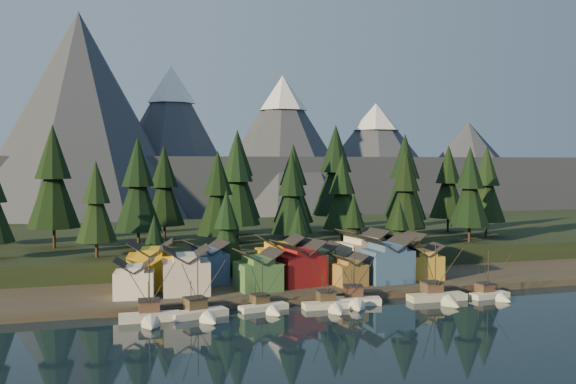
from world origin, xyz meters
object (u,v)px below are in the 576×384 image
object	(u,v)px
boat_6	(493,288)
house_front_0	(134,277)
boat_0	(150,309)
boat_5	(440,290)
boat_1	(202,305)
house_front_1	(186,269)
house_back_1	(206,261)
boat_4	(355,293)
house_back_0	(150,263)
boat_2	(266,301)
boat_3	(331,298)

from	to	relation	value
boat_6	house_front_0	size ratio (longest dim) A/B	1.26
boat_0	boat_5	world-z (taller)	boat_5
boat_1	house_front_1	world-z (taller)	boat_1
boat_0	house_back_1	size ratio (longest dim) A/B	1.36
boat_4	house_front_0	distance (m)	42.38
boat_6	house_back_0	world-z (taller)	house_back_0
house_front_0	house_back_1	xyz separation A→B (m)	(15.60, 9.83, 0.88)
boat_2	boat_6	bearing A→B (deg)	-14.97
boat_4	boat_5	world-z (taller)	boat_5
boat_3	house_front_1	size ratio (longest dim) A/B	1.15
house_front_0	house_back_0	xyz separation A→B (m)	(3.76, 8.09, 1.29)
boat_0	house_back_1	distance (m)	28.29
boat_4	house_front_0	world-z (taller)	boat_4
boat_3	house_back_0	distance (m)	38.56
boat_4	house_back_0	bearing A→B (deg)	165.67
boat_6	boat_5	bearing A→B (deg)	169.37
boat_1	house_back_1	bearing A→B (deg)	65.27
boat_6	house_back_0	distance (m)	69.61
boat_5	house_front_0	bearing A→B (deg)	167.53
boat_2	house_back_1	distance (m)	23.77
boat_4	house_back_0	size ratio (longest dim) A/B	1.23
house_front_1	house_back_0	size ratio (longest dim) A/B	0.95
boat_0	boat_2	distance (m)	21.26
boat_6	boat_0	bearing A→B (deg)	172.21
boat_2	boat_3	world-z (taller)	boat_3
boat_0	boat_2	world-z (taller)	boat_0
boat_3	boat_5	distance (m)	22.92
boat_2	house_front_1	bearing A→B (deg)	123.16
boat_4	house_back_1	world-z (taller)	boat_4
house_front_0	boat_4	bearing A→B (deg)	-9.35
boat_3	boat_6	xyz separation A→B (m)	(34.43, -0.89, 0.03)
boat_4	boat_2	bearing A→B (deg)	-165.90
boat_5	house_front_0	world-z (taller)	boat_5
boat_1	boat_5	bearing A→B (deg)	-13.26
boat_0	house_back_0	bearing A→B (deg)	87.06
boat_5	house_front_1	world-z (taller)	boat_5
boat_2	house_back_0	xyz separation A→B (m)	(-19.02, 20.49, 4.81)
boat_5	house_back_1	size ratio (longest dim) A/B	1.45
boat_3	house_front_0	world-z (taller)	boat_3
boat_1	boat_3	size ratio (longest dim) A/B	1.08
boat_3	boat_0	bearing A→B (deg)	-177.75
boat_3	house_front_0	size ratio (longest dim) A/B	1.33
boat_0	house_back_1	world-z (taller)	boat_0
boat_0	boat_4	world-z (taller)	boat_4
house_back_0	boat_4	bearing A→B (deg)	-21.70
boat_4	boat_5	bearing A→B (deg)	9.59
house_back_1	boat_1	bearing A→B (deg)	-109.13
boat_5	house_back_0	size ratio (longest dim) A/B	1.30
boat_5	boat_0	bearing A→B (deg)	-178.40
boat_3	boat_2	bearing A→B (deg)	172.57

